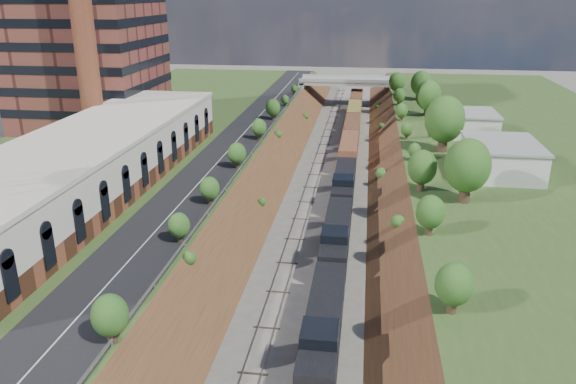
# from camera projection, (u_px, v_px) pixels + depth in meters

# --- Properties ---
(platform_left) EXTENTS (44.00, 180.00, 5.00)m
(platform_left) POSITION_uv_depth(u_px,v_px,m) (128.00, 158.00, 91.56)
(platform_left) COLOR #325523
(platform_left) RESTS_ON ground
(platform_right) EXTENTS (44.00, 180.00, 5.00)m
(platform_right) POSITION_uv_depth(u_px,v_px,m) (553.00, 176.00, 82.84)
(platform_right) COLOR #325523
(platform_right) RESTS_ON ground
(embankment_left) EXTENTS (10.00, 180.00, 10.00)m
(embankment_left) POSITION_uv_depth(u_px,v_px,m) (260.00, 178.00, 89.50)
(embankment_left) COLOR brown
(embankment_left) RESTS_ON ground
(embankment_right) EXTENTS (10.00, 180.00, 10.00)m
(embankment_right) POSITION_uv_depth(u_px,v_px,m) (400.00, 185.00, 86.59)
(embankment_right) COLOR brown
(embankment_right) RESTS_ON ground
(rail_left_track) EXTENTS (1.58, 180.00, 0.18)m
(rail_left_track) POSITION_uv_depth(u_px,v_px,m) (313.00, 180.00, 88.36)
(rail_left_track) COLOR gray
(rail_left_track) RESTS_ON ground
(rail_right_track) EXTENTS (1.58, 180.00, 0.18)m
(rail_right_track) POSITION_uv_depth(u_px,v_px,m) (346.00, 182.00, 87.67)
(rail_right_track) COLOR gray
(rail_right_track) RESTS_ON ground
(road) EXTENTS (8.00, 180.00, 0.10)m
(road) POSITION_uv_depth(u_px,v_px,m) (232.00, 147.00, 88.39)
(road) COLOR black
(road) RESTS_ON platform_left
(guardrail) EXTENTS (0.10, 171.00, 0.70)m
(guardrail) POSITION_uv_depth(u_px,v_px,m) (257.00, 145.00, 87.49)
(guardrail) COLOR #99999E
(guardrail) RESTS_ON platform_left
(commercial_building) EXTENTS (14.30, 62.30, 7.00)m
(commercial_building) POSITION_uv_depth(u_px,v_px,m) (89.00, 162.00, 68.37)
(commercial_building) COLOR brown
(commercial_building) RESTS_ON platform_left
(smokestack) EXTENTS (3.20, 3.20, 40.00)m
(smokestack) POSITION_uv_depth(u_px,v_px,m) (82.00, 15.00, 80.62)
(smokestack) COLOR brown
(smokestack) RESTS_ON platform_left
(overpass) EXTENTS (24.50, 8.30, 7.40)m
(overpass) POSITION_uv_depth(u_px,v_px,m) (347.00, 87.00, 144.15)
(overpass) COLOR gray
(overpass) RESTS_ON ground
(white_building_near) EXTENTS (9.00, 12.00, 4.00)m
(white_building_near) POSITION_uv_depth(u_px,v_px,m) (501.00, 159.00, 75.12)
(white_building_near) COLOR silver
(white_building_near) RESTS_ON platform_right
(white_building_far) EXTENTS (8.00, 10.00, 3.60)m
(white_building_far) POSITION_uv_depth(u_px,v_px,m) (471.00, 124.00, 95.75)
(white_building_far) COLOR silver
(white_building_far) RESTS_ON platform_right
(tree_right_large) EXTENTS (5.25, 5.25, 7.61)m
(tree_right_large) POSITION_uv_depth(u_px,v_px,m) (467.00, 166.00, 63.99)
(tree_right_large) COLOR #473323
(tree_right_large) RESTS_ON platform_right
(tree_left_crest) EXTENTS (2.45, 2.45, 3.55)m
(tree_left_crest) POSITION_uv_depth(u_px,v_px,m) (167.00, 243.00, 49.96)
(tree_left_crest) COLOR #473323
(tree_left_crest) RESTS_ON platform_left
(freight_train) EXTENTS (2.87, 116.20, 4.55)m
(freight_train) POSITION_uv_depth(u_px,v_px,m) (348.00, 153.00, 94.43)
(freight_train) COLOR black
(freight_train) RESTS_ON ground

